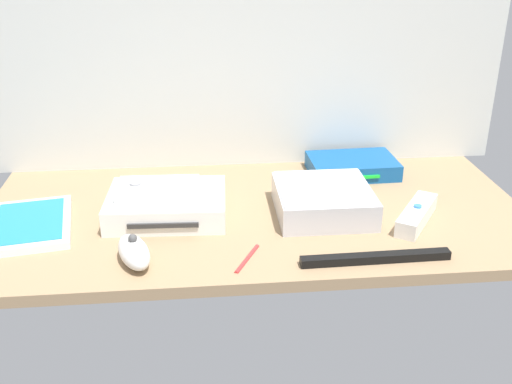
{
  "coord_description": "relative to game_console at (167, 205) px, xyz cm",
  "views": [
    {
      "loc": [
        -9.68,
        -99.18,
        48.99
      ],
      "look_at": [
        0.0,
        0.0,
        4.0
      ],
      "focal_mm": 42.23,
      "sensor_mm": 36.0,
      "label": 1
    }
  ],
  "objects": [
    {
      "name": "ground_plane",
      "position": [
        16.18,
        -0.04,
        -3.2
      ],
      "size": [
        100.0,
        48.0,
        2.0
      ],
      "primitive_type": "cube",
      "color": "#9E7F5B",
      "rests_on": "ground"
    },
    {
      "name": "back_wall",
      "position": [
        16.18,
        24.56,
        29.8
      ],
      "size": [
        110.0,
        1.2,
        64.0
      ],
      "primitive_type": "cube",
      "color": "silver",
      "rests_on": "ground"
    },
    {
      "name": "game_console",
      "position": [
        0.0,
        0.0,
        0.0
      ],
      "size": [
        21.71,
        17.24,
        4.4
      ],
      "rotation": [
        0.0,
        0.0,
        -0.05
      ],
      "color": "white",
      "rests_on": "ground_plane"
    },
    {
      "name": "mini_computer",
      "position": [
        28.32,
        -1.86,
        0.44
      ],
      "size": [
        17.1,
        17.1,
        5.3
      ],
      "rotation": [
        0.0,
        0.0,
        -0.01
      ],
      "color": "silver",
      "rests_on": "ground_plane"
    },
    {
      "name": "game_case",
      "position": [
        -23.62,
        -2.75,
        -1.44
      ],
      "size": [
        16.61,
        21.02,
        1.56
      ],
      "rotation": [
        0.0,
        0.0,
        0.17
      ],
      "color": "white",
      "rests_on": "ground_plane"
    },
    {
      "name": "network_router",
      "position": [
        38.23,
        16.32,
        -0.5
      ],
      "size": [
        18.37,
        12.81,
        3.4
      ],
      "rotation": [
        0.0,
        0.0,
        0.03
      ],
      "color": "#145193",
      "rests_on": "ground_plane"
    },
    {
      "name": "remote_wand",
      "position": [
        44.09,
        -7.09,
        -0.69
      ],
      "size": [
        11.31,
        14.25,
        3.4
      ],
      "rotation": [
        0.0,
        0.0,
        -0.6
      ],
      "color": "white",
      "rests_on": "ground_plane"
    },
    {
      "name": "remote_nunchuk",
      "position": [
        -4.51,
        -16.35,
        -0.16
      ],
      "size": [
        7.45,
        10.89,
        5.1
      ],
      "rotation": [
        0.0,
        0.0,
        0.34
      ],
      "color": "white",
      "rests_on": "ground_plane"
    },
    {
      "name": "remote_classic_pad",
      "position": [
        -1.36,
        -0.23,
        3.21
      ],
      "size": [
        14.67,
        8.49,
        2.4
      ],
      "rotation": [
        0.0,
        0.0,
        -0.03
      ],
      "color": "white",
      "rests_on": "game_console"
    },
    {
      "name": "sensor_bar",
      "position": [
        33.16,
        -19.65,
        -1.5
      ],
      "size": [
        24.03,
        2.25,
        1.4
      ],
      "primitive_type": "cube",
      "rotation": [
        0.0,
        0.0,
        0.02
      ],
      "color": "black",
      "rests_on": "ground_plane"
    },
    {
      "name": "stylus_pen",
      "position": [
        13.11,
        -16.9,
        -1.85
      ],
      "size": [
        4.68,
        8.35,
        0.7
      ],
      "primitive_type": "cylinder",
      "rotation": [
        0.0,
        1.57,
        1.1
      ],
      "color": "red",
      "rests_on": "ground_plane"
    }
  ]
}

